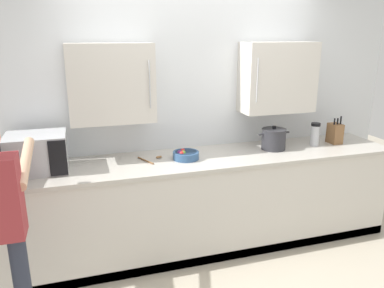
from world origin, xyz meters
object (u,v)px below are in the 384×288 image
Objects in this scene: knife_block at (335,133)px; wooden_spoon at (152,159)px; fruit_bowl at (186,155)px; microwave_oven at (33,154)px; stock_pot at (274,139)px; thermos_flask at (315,134)px.

wooden_spoon is at bearing 179.45° from knife_block.
knife_block is (1.66, 0.05, 0.06)m from fruit_bowl.
microwave_oven reaches higher than stock_pot.
wooden_spoon is 0.96× the size of thermos_flask.
fruit_bowl is 1.00× the size of thermos_flask.
stock_pot is 1.15× the size of knife_block.
thermos_flask is (2.70, -0.02, -0.04)m from microwave_oven.
wooden_spoon is at bearing 1.12° from microwave_oven.
thermos_flask is (1.70, -0.04, 0.11)m from wooden_spoon.
stock_pot is 1.40× the size of fruit_bowl.
wooden_spoon is at bearing 178.72° from stock_pot.
stock_pot reaches higher than wooden_spoon.
microwave_oven reaches higher than wooden_spoon.
microwave_oven reaches higher than knife_block.
thermos_flask reaches higher than stock_pot.
fruit_bowl is 0.82× the size of knife_block.
knife_block is at bearing 0.02° from microwave_oven.
microwave_oven is 2.70m from thermos_flask.
thermos_flask is at bearing -1.36° from wooden_spoon.
thermos_flask is (1.40, 0.03, 0.08)m from fruit_bowl.
microwave_oven reaches higher than thermos_flask.
fruit_bowl is (-0.93, -0.04, -0.06)m from stock_pot.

